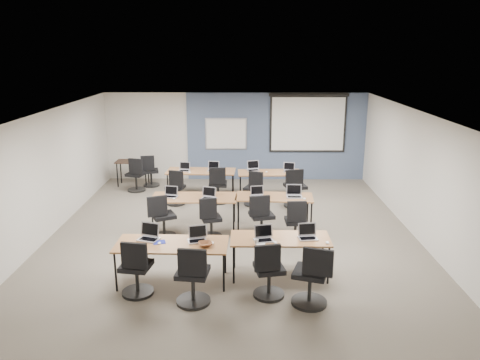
{
  "coord_description": "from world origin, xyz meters",
  "views": [
    {
      "loc": [
        0.24,
        -9.78,
        3.97
      ],
      "look_at": [
        0.16,
        0.4,
        1.11
      ],
      "focal_mm": 35.0,
      "sensor_mm": 36.0,
      "label": 1
    }
  ],
  "objects_px": {
    "laptop_8": "(184,169)",
    "laptop_10": "(253,168)",
    "task_chair_7": "(296,225)",
    "task_chair_10": "(254,191)",
    "task_chair_0": "(136,272)",
    "laptop_3": "(308,235)",
    "training_table_front_left": "(172,246)",
    "laptop_0": "(149,235)",
    "projector_screen": "(308,120)",
    "laptop_4": "(171,194)",
    "laptop_2": "(264,237)",
    "training_table_mid_left": "(194,199)",
    "training_table_back_right": "(270,174)",
    "training_table_mid_right": "(274,198)",
    "laptop_5": "(209,196)",
    "training_table_front_right": "(280,240)",
    "task_chair_9": "(218,188)",
    "spare_chair_a": "(150,173)",
    "laptop_11": "(289,169)",
    "laptop_1": "(198,237)",
    "laptop_7": "(294,194)",
    "task_chair_6": "(261,220)",
    "laptop_9": "(214,168)",
    "training_table_back_left": "(201,172)",
    "whiteboard": "(226,134)",
    "task_chair_8": "(176,190)",
    "spare_chair_b": "(136,177)",
    "laptop_6": "(257,194)",
    "task_chair_2": "(269,274)",
    "task_chair_5": "(210,221)",
    "task_chair_11": "(295,191)",
    "task_chair_1": "(193,280)",
    "task_chair_4": "(162,220)",
    "task_chair_3": "(312,280)"
  },
  "relations": [
    {
      "from": "task_chair_3",
      "to": "laptop_5",
      "type": "relative_size",
      "value": 3.32
    },
    {
      "from": "task_chair_0",
      "to": "laptop_3",
      "type": "bearing_deg",
      "value": 23.02
    },
    {
      "from": "laptop_4",
      "to": "laptop_2",
      "type": "bearing_deg",
      "value": -39.97
    },
    {
      "from": "task_chair_2",
      "to": "task_chair_5",
      "type": "relative_size",
      "value": 1.06
    },
    {
      "from": "task_chair_6",
      "to": "laptop_7",
      "type": "bearing_deg",
      "value": 28.09
    },
    {
      "from": "laptop_4",
      "to": "laptop_10",
      "type": "relative_size",
      "value": 0.9
    },
    {
      "from": "laptop_2",
      "to": "laptop_8",
      "type": "xyz_separation_m",
      "value": [
        -1.98,
        4.84,
        -0.0
      ]
    },
    {
      "from": "laptop_4",
      "to": "training_table_back_right",
      "type": "bearing_deg",
      "value": 54.12
    },
    {
      "from": "laptop_6",
      "to": "training_table_front_left",
      "type": "bearing_deg",
      "value": -129.51
    },
    {
      "from": "training_table_front_right",
      "to": "task_chair_9",
      "type": "height_order",
      "value": "task_chair_9"
    },
    {
      "from": "task_chair_0",
      "to": "task_chair_6",
      "type": "distance_m",
      "value": 3.25
    },
    {
      "from": "task_chair_0",
      "to": "task_chair_1",
      "type": "bearing_deg",
      "value": -7.36
    },
    {
      "from": "laptop_8",
      "to": "laptop_10",
      "type": "height_order",
      "value": "laptop_10"
    },
    {
      "from": "task_chair_2",
      "to": "task_chair_9",
      "type": "distance_m",
      "value": 5.04
    },
    {
      "from": "training_table_mid_right",
      "to": "training_table_back_right",
      "type": "xyz_separation_m",
      "value": [
        0.01,
        2.17,
        -0.0
      ]
    },
    {
      "from": "laptop_5",
      "to": "laptop_9",
      "type": "distance_m",
      "value": 2.51
    },
    {
      "from": "spare_chair_b",
      "to": "task_chair_10",
      "type": "bearing_deg",
      "value": -3.77
    },
    {
      "from": "task_chair_7",
      "to": "task_chair_10",
      "type": "xyz_separation_m",
      "value": [
        -0.83,
        2.45,
        -0.01
      ]
    },
    {
      "from": "laptop_5",
      "to": "task_chair_6",
      "type": "xyz_separation_m",
      "value": [
        1.16,
        -0.58,
        -0.37
      ]
    },
    {
      "from": "task_chair_5",
      "to": "task_chair_6",
      "type": "distance_m",
      "value": 1.09
    },
    {
      "from": "training_table_mid_left",
      "to": "training_table_mid_right",
      "type": "bearing_deg",
      "value": 1.82
    },
    {
      "from": "training_table_mid_right",
      "to": "task_chair_9",
      "type": "bearing_deg",
      "value": 132.76
    },
    {
      "from": "whiteboard",
      "to": "task_chair_11",
      "type": "height_order",
      "value": "whiteboard"
    },
    {
      "from": "task_chair_0",
      "to": "laptop_4",
      "type": "height_order",
      "value": "task_chair_0"
    },
    {
      "from": "spare_chair_a",
      "to": "laptop_11",
      "type": "bearing_deg",
      "value": -27.26
    },
    {
      "from": "training_table_front_left",
      "to": "laptop_2",
      "type": "height_order",
      "value": "laptop_2"
    },
    {
      "from": "task_chair_0",
      "to": "laptop_6",
      "type": "bearing_deg",
      "value": 65.4
    },
    {
      "from": "task_chair_3",
      "to": "laptop_4",
      "type": "height_order",
      "value": "task_chair_3"
    },
    {
      "from": "laptop_10",
      "to": "laptop_1",
      "type": "bearing_deg",
      "value": -116.23
    },
    {
      "from": "task_chair_10",
      "to": "laptop_9",
      "type": "bearing_deg",
      "value": 163.29
    },
    {
      "from": "laptop_9",
      "to": "task_chair_9",
      "type": "xyz_separation_m",
      "value": [
        0.15,
        -0.66,
        -0.37
      ]
    },
    {
      "from": "laptop_3",
      "to": "laptop_5",
      "type": "relative_size",
      "value": 1.03
    },
    {
      "from": "laptop_4",
      "to": "task_chair_10",
      "type": "xyz_separation_m",
      "value": [
        1.92,
        1.53,
        -0.4
      ]
    },
    {
      "from": "training_table_back_right",
      "to": "task_chair_1",
      "type": "xyz_separation_m",
      "value": [
        -1.52,
        -5.62,
        -0.25
      ]
    },
    {
      "from": "task_chair_5",
      "to": "task_chair_7",
      "type": "relative_size",
      "value": 0.97
    },
    {
      "from": "whiteboard",
      "to": "training_table_front_right",
      "type": "bearing_deg",
      "value": -79.54
    },
    {
      "from": "training_table_mid_left",
      "to": "training_table_back_right",
      "type": "relative_size",
      "value": 1.12
    },
    {
      "from": "task_chair_6",
      "to": "task_chair_9",
      "type": "height_order",
      "value": "task_chair_6"
    },
    {
      "from": "projector_screen",
      "to": "task_chair_6",
      "type": "height_order",
      "value": "projector_screen"
    },
    {
      "from": "training_table_front_left",
      "to": "laptop_0",
      "type": "distance_m",
      "value": 0.49
    },
    {
      "from": "training_table_mid_right",
      "to": "laptop_5",
      "type": "xyz_separation_m",
      "value": [
        -1.48,
        -0.15,
        0.11
      ]
    },
    {
      "from": "task_chair_4",
      "to": "task_chair_5",
      "type": "relative_size",
      "value": 1.06
    },
    {
      "from": "laptop_1",
      "to": "laptop_7",
      "type": "distance_m",
      "value": 3.2
    },
    {
      "from": "training_table_back_left",
      "to": "task_chair_9",
      "type": "bearing_deg",
      "value": -48.64
    },
    {
      "from": "task_chair_4",
      "to": "laptop_11",
      "type": "height_order",
      "value": "task_chair_4"
    },
    {
      "from": "spare_chair_b",
      "to": "laptop_4",
      "type": "bearing_deg",
      "value": -46.01
    },
    {
      "from": "projector_screen",
      "to": "laptop_10",
      "type": "height_order",
      "value": "projector_screen"
    },
    {
      "from": "training_table_back_right",
      "to": "task_chair_5",
      "type": "bearing_deg",
      "value": -118.39
    },
    {
      "from": "laptop_6",
      "to": "task_chair_6",
      "type": "xyz_separation_m",
      "value": [
        0.07,
        -0.71,
        -0.37
      ]
    },
    {
      "from": "task_chair_8",
      "to": "spare_chair_b",
      "type": "bearing_deg",
      "value": 154.04
    }
  ]
}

